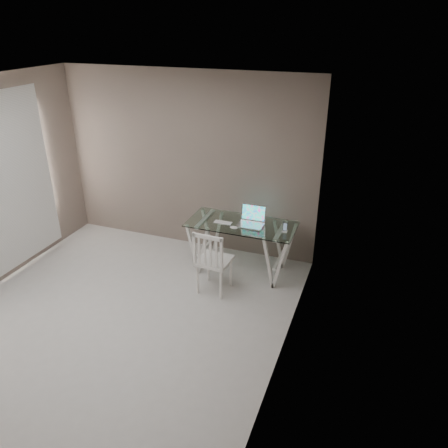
# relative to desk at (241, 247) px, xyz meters

# --- Properties ---
(room) EXTENTS (4.50, 4.52, 2.71)m
(room) POSITION_rel_desk_xyz_m (-1.12, -1.69, 1.33)
(room) COLOR #B7B4AF
(room) RESTS_ON ground
(desk) EXTENTS (1.50, 0.70, 0.75)m
(desk) POSITION_rel_desk_xyz_m (0.00, 0.00, 0.00)
(desk) COLOR silver
(desk) RESTS_ON ground
(chair) EXTENTS (0.44, 0.44, 0.91)m
(chair) POSITION_rel_desk_xyz_m (-0.18, -0.67, 0.12)
(chair) COLOR white
(chair) RESTS_ON ground
(laptop) EXTENTS (0.36, 0.30, 0.25)m
(laptop) POSITION_rel_desk_xyz_m (0.13, 0.05, 0.42)
(laptop) COLOR #BCBCC1
(laptop) RESTS_ON desk
(keyboard) EXTENTS (0.27, 0.11, 0.01)m
(keyboard) POSITION_rel_desk_xyz_m (-0.25, -0.06, 0.37)
(keyboard) COLOR silver
(keyboard) RESTS_ON desk
(mouse) EXTENTS (0.11, 0.06, 0.03)m
(mouse) POSITION_rel_desk_xyz_m (-0.05, -0.19, 0.38)
(mouse) COLOR white
(mouse) RESTS_ON desk
(phone_dock) EXTENTS (0.07, 0.07, 0.13)m
(phone_dock) POSITION_rel_desk_xyz_m (0.62, -0.04, 0.40)
(phone_dock) COLOR white
(phone_dock) RESTS_ON desk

